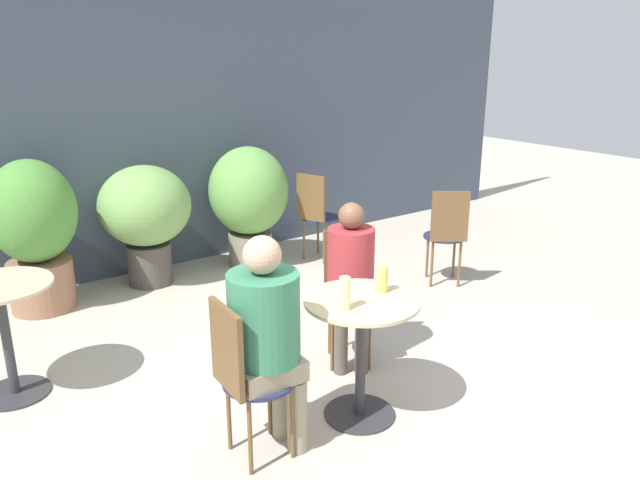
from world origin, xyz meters
name	(u,v)px	position (x,y,z in m)	size (l,w,h in m)	color
ground_plane	(344,432)	(0.00, 0.00, 0.00)	(20.00, 20.00, 0.00)	#B2A899
storefront_wall	(122,115)	(0.00, 3.27, 1.50)	(10.00, 0.06, 3.00)	#3D4756
cafe_table_near	(361,335)	(0.18, 0.08, 0.53)	(0.66, 0.66, 0.75)	#2D2D33
cafe_table_far	(3,319)	(-1.43, 1.55, 0.52)	(0.63, 0.63, 0.75)	#2D2D33
bistro_chair_0	(348,284)	(0.59, 0.71, 0.54)	(0.43, 0.44, 0.90)	#232847
bistro_chair_1	(242,369)	(-0.57, 0.12, 0.54)	(0.39, 0.38, 0.90)	#232847
bistro_chair_2	(447,229)	(2.14, 1.24, 0.54)	(0.44, 0.44, 0.90)	#232847
bistro_chair_3	(316,210)	(1.59, 2.48, 0.54)	(0.42, 0.41, 0.90)	#232847
seated_person_0	(351,271)	(0.51, 0.59, 0.69)	(0.38, 0.39, 1.15)	brown
seated_person_1	(267,330)	(-0.42, 0.12, 0.72)	(0.38, 0.37, 1.23)	gray
beer_glass_0	(345,293)	(0.02, 0.04, 0.84)	(0.06, 0.06, 0.19)	beige
beer_glass_1	(382,280)	(0.35, 0.10, 0.82)	(0.07, 0.07, 0.15)	#DBC65B
potted_plant_0	(34,228)	(-0.94, 2.86, 0.70)	(0.69, 0.69, 1.26)	#93664C
potted_plant_1	(145,212)	(0.00, 2.88, 0.68)	(0.82, 0.82, 1.10)	#47423D
potted_plant_2	(249,197)	(1.01, 2.79, 0.69)	(0.77, 0.77, 1.18)	slate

